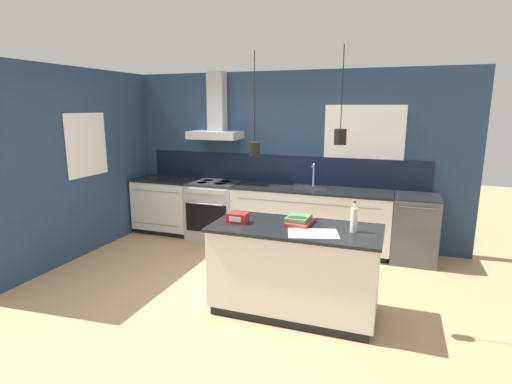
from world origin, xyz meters
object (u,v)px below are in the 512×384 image
oven_range (215,210)px  book_stack (299,220)px  red_supply_box (238,218)px  dishwasher (415,228)px  bottle_on_island (354,219)px

oven_range → book_stack: book_stack is taller
book_stack → red_supply_box: 0.63m
dishwasher → bottle_on_island: size_ratio=3.05×
oven_range → book_stack: 2.60m
book_stack → dishwasher: bearing=56.7°
oven_range → bottle_on_island: bearing=-38.6°
bottle_on_island → dishwasher: bearing=71.3°
oven_range → dishwasher: bearing=0.1°
oven_range → red_supply_box: size_ratio=4.37×
oven_range → bottle_on_island: (2.36, -1.88, 0.58)m
dishwasher → bottle_on_island: (-0.64, -1.88, 0.58)m
book_stack → red_supply_box: (-0.61, -0.15, 0.01)m
oven_range → bottle_on_island: 3.07m
bottle_on_island → oven_range: bearing=141.4°
bottle_on_island → red_supply_box: size_ratio=1.43×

